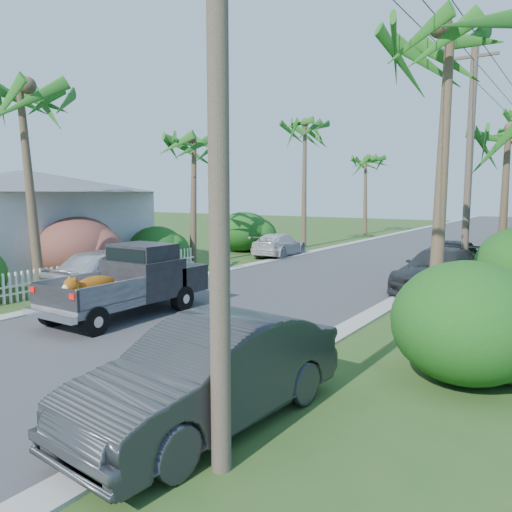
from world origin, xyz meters
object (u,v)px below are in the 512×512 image
Objects in this scene: parked_car_rf at (448,259)px; palm_l_a at (24,88)px; pickup_truck at (136,280)px; palm_r_a at (449,28)px; palm_r_b at (509,130)px; utility_pole_a at (218,104)px; utility_pole_b at (469,164)px; parked_car_rm at (439,270)px; parked_car_lf at (279,245)px; palm_l_d at (366,158)px; palm_l_c at (305,124)px; house_left at (26,223)px; palm_l_b at (193,139)px; parked_car_ln at (113,271)px; parked_car_rn at (210,374)px.

palm_l_a reaches higher than parked_car_rf.
pickup_truck is 0.59× the size of palm_r_a.
parked_car_rf is at bearing 179.78° from palm_r_b.
utility_pole_b is (0.00, 15.00, 0.00)m from utility_pole_a.
palm_l_a is at bearing -135.13° from parked_car_rm.
palm_l_d is (-1.50, 16.80, 5.81)m from parked_car_lf.
parked_car_rm is 0.56× the size of palm_l_c.
pickup_truck is at bearing -18.07° from house_left.
palm_l_a reaches higher than parked_car_lf.
parked_car_rm is 6.29m from palm_r_b.
palm_l_a reaches higher than parked_car_rm.
house_left is (-17.61, -8.01, 1.32)m from parked_car_rf.
palm_l_a is at bearing -139.72° from utility_pole_b.
palm_l_a is 15.64m from utility_pole_b.
palm_r_a is at bearing 13.50° from palm_l_a.
palm_r_b is 0.80× the size of house_left.
palm_l_b is at bearing 155.39° from palm_r_a.
parked_car_rm is 25.61m from palm_l_d.
palm_l_b is at bearing -90.78° from palm_l_d.
utility_pole_a is at bearing -25.82° from house_left.
utility_pole_a is at bearing -90.00° from utility_pole_b.
parked_car_lf is at bearing -78.24° from palm_l_c.
palm_r_a reaches higher than palm_l_b.
parked_car_ln is (-8.93, -10.23, 0.04)m from parked_car_rf.
palm_l_d is (-2.18, 29.22, 5.60)m from parked_car_ln.
house_left is at bearing -162.12° from utility_pole_b.
parked_car_rf is 22.71m from palm_l_d.
utility_pole_b reaches higher than palm_l_d.
palm_l_b is (-2.48, 7.22, 5.30)m from parked_car_ln.
palm_l_a is at bearing -89.45° from palm_l_d.
utility_pole_a reaches higher than parked_car_rm.
palm_r_a is (7.86, 2.73, 6.41)m from pickup_truck.
utility_pole_b reaches higher than palm_l_b.
parked_car_ln is (-9.02, 5.87, 0.04)m from parked_car_rn.
utility_pole_b is at bearing -143.12° from parked_car_ln.
pickup_truck is 20.45m from palm_l_c.
palm_l_b is at bearing -174.20° from parked_car_rm.
parked_car_rn is 17.00m from palm_r_b.
pickup_truck is 1.09× the size of parked_car_rf.
palm_r_b is 2.61m from utility_pole_b.
palm_r_b is (10.92, 10.22, 5.10)m from parked_car_ln.
parked_car_ln is 12.59m from utility_pole_a.
parked_car_rm is 12.98m from palm_l_b.
palm_l_b reaches higher than parked_car_rm.
palm_l_a is 0.91× the size of utility_pole_a.
parked_car_rf is at bearing 24.45° from house_left.
parked_car_ln is (-2.76, 1.51, -0.16)m from pickup_truck.
parked_car_rm is 0.58× the size of house_left.
parked_car_rm is at bearing -42.74° from palm_l_c.
parked_car_rf is 0.65× the size of palm_r_b.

